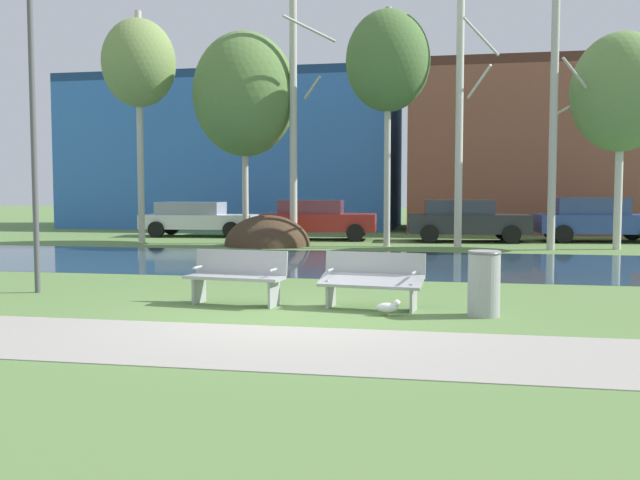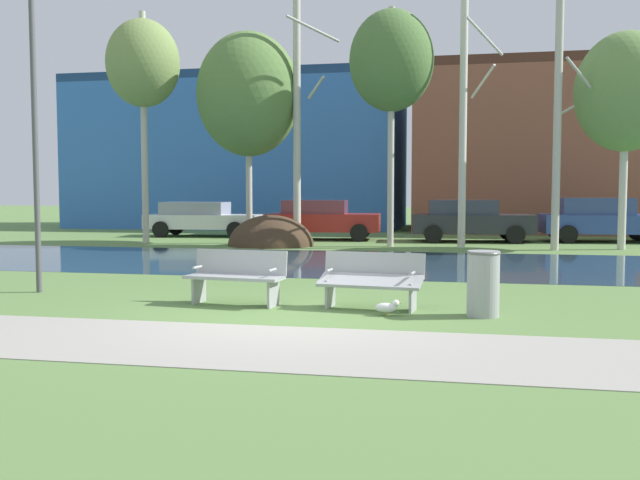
# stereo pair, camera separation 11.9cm
# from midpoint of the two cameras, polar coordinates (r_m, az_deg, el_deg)

# --- Properties ---
(ground_plane) EXTENTS (120.00, 120.00, 0.00)m
(ground_plane) POSITION_cam_midpoint_polar(r_m,az_deg,el_deg) (19.92, 4.43, -1.28)
(ground_plane) COLOR #5B7F42
(paved_path_strip) EXTENTS (60.00, 2.36, 0.01)m
(paved_path_strip) POSITION_cam_midpoint_polar(r_m,az_deg,el_deg) (8.45, -5.44, -8.47)
(paved_path_strip) COLOR #9E998E
(paved_path_strip) RESTS_ON ground
(river_band) EXTENTS (80.00, 6.84, 0.01)m
(river_band) POSITION_cam_midpoint_polar(r_m,az_deg,el_deg) (17.93, 3.65, -1.85)
(river_band) COLOR #284256
(river_band) RESTS_ON ground
(soil_mound) EXTENTS (2.88, 2.68, 2.06)m
(soil_mound) POSITION_cam_midpoint_polar(r_m,az_deg,el_deg) (23.56, -3.86, -0.46)
(soil_mound) COLOR #423021
(soil_mound) RESTS_ON ground
(bench_left) EXTENTS (1.66, 0.75, 0.87)m
(bench_left) POSITION_cam_midpoint_polar(r_m,az_deg,el_deg) (11.37, -6.52, -2.87)
(bench_left) COLOR #9EA0A3
(bench_left) RESTS_ON ground
(bench_right) EXTENTS (1.65, 0.74, 0.87)m
(bench_right) POSITION_cam_midpoint_polar(r_m,az_deg,el_deg) (10.90, 4.50, -3.15)
(bench_right) COLOR #9EA0A3
(bench_right) RESTS_ON ground
(trash_bin) EXTENTS (0.49, 0.49, 0.96)m
(trash_bin) POSITION_cam_midpoint_polar(r_m,az_deg,el_deg) (10.51, 13.41, -3.37)
(trash_bin) COLOR #999B9E
(trash_bin) RESTS_ON ground
(seagull) EXTENTS (0.39, 0.14, 0.24)m
(seagull) POSITION_cam_midpoint_polar(r_m,az_deg,el_deg) (10.37, 5.81, -5.44)
(seagull) COLOR white
(seagull) RESTS_ON ground
(streetlamp) EXTENTS (0.32, 0.32, 5.86)m
(streetlamp) POSITION_cam_midpoint_polar(r_m,az_deg,el_deg) (13.72, -22.00, 12.25)
(streetlamp) COLOR #4C4C51
(streetlamp) RESTS_ON ground
(birch_far_left) EXTENTS (2.52, 2.52, 8.00)m
(birch_far_left) POSITION_cam_midpoint_polar(r_m,az_deg,el_deg) (25.72, -14.03, 13.64)
(birch_far_left) COLOR #BCB7A8
(birch_far_left) RESTS_ON ground
(birch_left) EXTENTS (3.58, 3.58, 7.33)m
(birch_left) POSITION_cam_midpoint_polar(r_m,az_deg,el_deg) (24.99, -5.69, 11.66)
(birch_left) COLOR #BCB7A8
(birch_left) RESTS_ON ground
(birch_center_left) EXTENTS (1.60, 2.44, 9.29)m
(birch_center_left) POSITION_cam_midpoint_polar(r_m,az_deg,el_deg) (24.02, -1.69, 10.91)
(birch_center_left) COLOR #BCB7A8
(birch_center_left) RESTS_ON ground
(birch_center) EXTENTS (2.74, 2.74, 7.77)m
(birch_center) POSITION_cam_midpoint_polar(r_m,az_deg,el_deg) (23.65, 5.97, 14.21)
(birch_center) COLOR #BCB7A8
(birch_center) RESTS_ON ground
(birch_center_right) EXTENTS (1.34, 2.19, 8.67)m
(birch_center_right) POSITION_cam_midpoint_polar(r_m,az_deg,el_deg) (23.33, 11.75, 10.27)
(birch_center_right) COLOR beige
(birch_center_right) RESTS_ON ground
(birch_right) EXTENTS (1.44, 2.41, 7.71)m
(birch_right) POSITION_cam_midpoint_polar(r_m,az_deg,el_deg) (22.94, 18.93, 8.98)
(birch_right) COLOR #BCB7A8
(birch_right) RESTS_ON ground
(birch_far_right) EXTENTS (3.07, 3.07, 6.72)m
(birch_far_right) POSITION_cam_midpoint_polar(r_m,az_deg,el_deg) (24.03, 23.69, 10.92)
(birch_far_right) COLOR beige
(birch_far_right) RESTS_ON ground
(parked_van_nearest_white) EXTENTS (4.67, 2.34, 1.38)m
(parked_van_nearest_white) POSITION_cam_midpoint_polar(r_m,az_deg,el_deg) (28.77, -9.45, 1.78)
(parked_van_nearest_white) COLOR silver
(parked_van_nearest_white) RESTS_ON ground
(parked_sedan_second_red) EXTENTS (4.30, 2.31, 1.49)m
(parked_sedan_second_red) POSITION_cam_midpoint_polar(r_m,az_deg,el_deg) (26.42, 0.27, 1.73)
(parked_sedan_second_red) COLOR maroon
(parked_sedan_second_red) RESTS_ON ground
(parked_hatch_third_dark) EXTENTS (4.38, 2.34, 1.51)m
(parked_hatch_third_dark) POSITION_cam_midpoint_polar(r_m,az_deg,el_deg) (25.92, 12.16, 1.62)
(parked_hatch_third_dark) COLOR #282B30
(parked_hatch_third_dark) RESTS_ON ground
(parked_wagon_fourth_blue) EXTENTS (4.50, 2.33, 1.58)m
(parked_wagon_fourth_blue) POSITION_cam_midpoint_polar(r_m,az_deg,el_deg) (27.18, 21.97, 1.59)
(parked_wagon_fourth_blue) COLOR #2D4793
(parked_wagon_fourth_blue) RESTS_ON ground
(building_blue_store) EXTENTS (16.26, 7.36, 7.46)m
(building_blue_store) POSITION_cam_midpoint_polar(r_m,az_deg,el_deg) (36.45, -6.26, 6.96)
(building_blue_store) COLOR #3870C6
(building_blue_store) RESTS_ON ground
(building_brick_low) EXTENTS (17.85, 8.61, 7.43)m
(building_brick_low) POSITION_cam_midpoint_polar(r_m,az_deg,el_deg) (34.97, 22.92, 6.77)
(building_brick_low) COLOR brown
(building_brick_low) RESTS_ON ground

